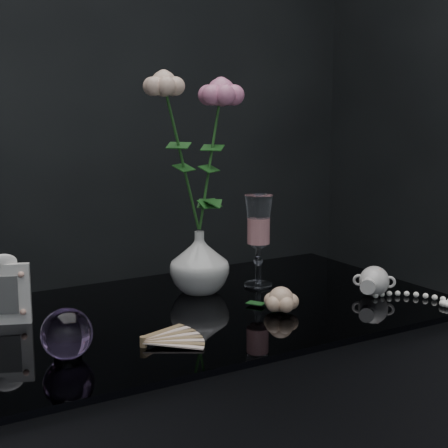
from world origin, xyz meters
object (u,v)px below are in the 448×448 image
vase (199,262)px  pearl_jar (374,280)px  loose_rose (281,300)px  paperweight (67,334)px  wine_glass (258,241)px  picture_frame (4,289)px

vase → pearl_jar: (0.31, -0.21, -0.03)m
loose_rose → pearl_jar: 0.24m
paperweight → pearl_jar: 0.68m
wine_glass → paperweight: wine_glass is taller
wine_glass → picture_frame: (-0.55, 0.02, -0.04)m
paperweight → loose_rose: (0.44, 0.03, -0.02)m
paperweight → pearl_jar: bearing=2.1°
pearl_jar → loose_rose: bearing=-135.6°
wine_glass → pearl_jar: bearing=-47.1°
wine_glass → picture_frame: size_ratio=1.55×
paperweight → pearl_jar: size_ratio=0.36×
wine_glass → picture_frame: 0.55m
loose_rose → wine_glass: bearing=93.6°
vase → paperweight: vase is taller
vase → wine_glass: size_ratio=0.65×
pearl_jar → vase: bearing=-169.4°
pearl_jar → wine_glass: bearing=177.2°
vase → wine_glass: (0.14, -0.02, 0.04)m
loose_rose → pearl_jar: pearl_jar is taller
vase → paperweight: (-0.37, -0.23, -0.03)m
vase → wine_glass: 0.14m
paperweight → pearl_jar: (0.68, 0.03, -0.01)m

